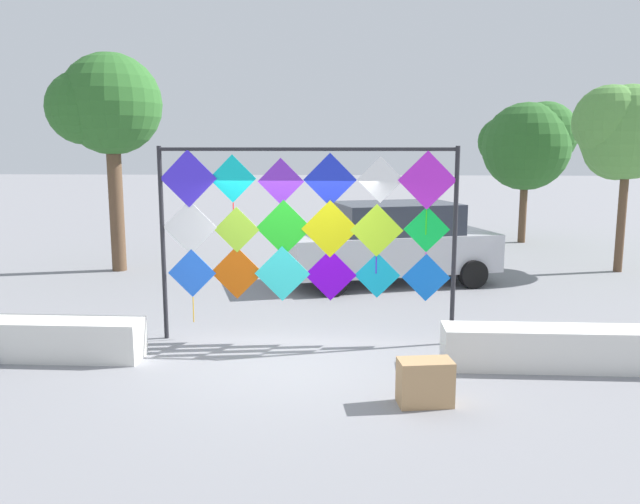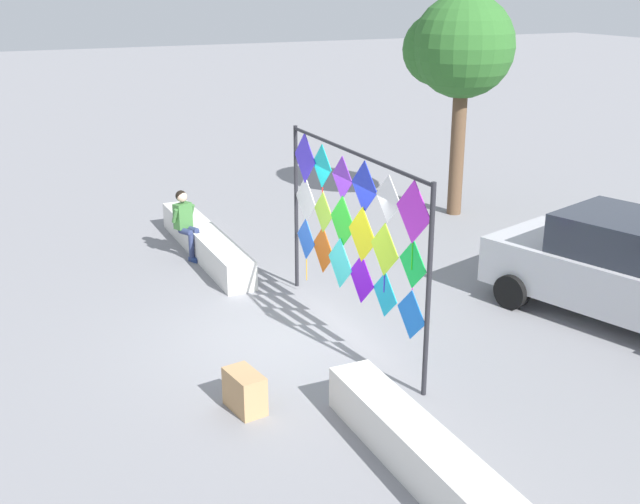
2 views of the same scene
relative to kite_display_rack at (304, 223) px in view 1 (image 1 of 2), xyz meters
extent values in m
plane|color=gray|center=(-0.13, -0.79, -1.86)|extent=(120.00, 120.00, 0.00)
cube|color=silver|center=(4.33, -1.04, -1.57)|extent=(4.67, 0.58, 0.57)
cylinder|color=#232328|center=(-2.21, 0.01, -0.35)|extent=(0.07, 0.07, 3.02)
cylinder|color=#232328|center=(2.27, -0.01, -0.35)|extent=(0.07, 0.07, 3.02)
cylinder|color=#232328|center=(0.03, 0.00, 1.11)|extent=(4.48, 0.08, 0.06)
cube|color=blue|center=(-1.76, 0.01, -0.80)|extent=(0.76, 0.02, 0.76)
cylinder|color=gold|center=(-1.76, 0.02, -1.38)|extent=(0.02, 0.02, 0.41)
cube|color=#D5570B|center=(-1.06, 0.01, -0.78)|extent=(0.83, 0.02, 0.83)
cube|color=#32E6E2|center=(-0.35, -0.01, -0.79)|extent=(0.86, 0.02, 0.86)
cube|color=#6C06DF|center=(0.40, -0.01, -0.80)|extent=(0.80, 0.02, 0.80)
cube|color=#10A8D2|center=(1.11, 0.00, -0.80)|extent=(0.71, 0.02, 0.71)
cube|color=blue|center=(1.86, 0.00, -0.82)|extent=(0.74, 0.02, 0.74)
cube|color=white|center=(-1.77, 0.01, -0.08)|extent=(0.85, 0.02, 0.85)
cube|color=#9FE031|center=(-1.05, 0.01, -0.11)|extent=(0.71, 0.02, 0.71)
cylinder|color=#6316E5|center=(-1.05, 0.02, -0.65)|extent=(0.02, 0.02, 0.37)
cube|color=#23D224|center=(-0.32, 0.01, -0.08)|extent=(0.87, 0.02, 0.87)
cylinder|color=#E516E4|center=(-0.32, 0.02, -0.74)|extent=(0.02, 0.02, 0.45)
cube|color=yellow|center=(0.39, -0.01, -0.08)|extent=(0.88, 0.02, 0.88)
cube|color=#B6F125|center=(1.10, -0.02, -0.10)|extent=(0.80, 0.02, 0.80)
cylinder|color=#5216E5|center=(1.10, -0.01, -0.63)|extent=(0.02, 0.02, 0.26)
cube|color=#0DD144|center=(1.85, 0.00, -0.08)|extent=(0.70, 0.02, 0.70)
cylinder|color=#E516AB|center=(1.85, 0.01, -0.56)|extent=(0.02, 0.02, 0.25)
cube|color=#3F2BED|center=(-1.77, 0.00, 0.67)|extent=(0.88, 0.02, 0.88)
cube|color=#0FD3D6|center=(-1.09, 0.01, 0.67)|extent=(0.73, 0.02, 0.73)
cylinder|color=red|center=(-1.09, 0.02, 0.16)|extent=(0.02, 0.02, 0.30)
cube|color=purple|center=(-0.36, 0.01, 0.63)|extent=(0.71, 0.02, 0.71)
cylinder|color=#82E516|center=(-0.36, 0.02, 0.08)|extent=(0.02, 0.02, 0.39)
cube|color=#1D31D8|center=(0.39, 0.01, 0.66)|extent=(0.81, 0.02, 0.81)
cube|color=white|center=(1.14, -0.01, 0.66)|extent=(0.70, 0.02, 0.70)
cube|color=#BC25D7|center=(1.84, -0.02, 0.66)|extent=(0.88, 0.02, 0.88)
cylinder|color=#37E516|center=(1.84, -0.01, 0.03)|extent=(0.02, 0.02, 0.38)
cube|color=#B7B7BC|center=(1.52, 4.41, -1.14)|extent=(4.98, 3.26, 0.82)
cube|color=#282D38|center=(1.67, 4.46, -0.40)|extent=(2.98, 2.43, 0.66)
cylinder|color=black|center=(0.32, 3.00, -1.55)|extent=(0.66, 0.41, 0.61)
cylinder|color=black|center=(-0.27, 4.88, -1.55)|extent=(0.66, 0.41, 0.61)
cylinder|color=black|center=(3.31, 3.94, -1.55)|extent=(0.66, 0.41, 0.61)
cylinder|color=black|center=(2.71, 5.82, -1.55)|extent=(0.66, 0.41, 0.61)
cube|color=tan|center=(1.61, -2.38, -1.58)|extent=(0.68, 0.45, 0.54)
cylinder|color=brown|center=(6.06, 10.70, -0.75)|extent=(0.23, 0.23, 2.21)
sphere|color=#2D6628|center=(6.06, 10.70, 1.16)|extent=(2.72, 2.72, 2.72)
sphere|color=#2D6628|center=(5.44, 11.27, 1.33)|extent=(1.53, 1.53, 1.53)
sphere|color=#2D6628|center=(6.62, 10.80, 1.54)|extent=(2.03, 2.03, 2.03)
cylinder|color=brown|center=(-5.03, 5.44, -0.21)|extent=(0.34, 0.34, 3.29)
sphere|color=#2D6628|center=(-5.03, 5.44, 2.15)|extent=(2.38, 2.38, 2.38)
sphere|color=#2D6628|center=(-4.83, 5.34, 2.24)|extent=(1.82, 1.82, 1.82)
sphere|color=#2D6628|center=(-5.07, 5.40, 2.49)|extent=(1.60, 1.60, 1.60)
sphere|color=#2D6628|center=(-5.57, 5.12, 2.05)|extent=(1.70, 1.70, 1.70)
cylinder|color=brown|center=(7.17, 5.98, -0.52)|extent=(0.20, 0.20, 2.68)
sphere|color=#569342|center=(7.17, 5.98, 1.49)|extent=(2.23, 2.23, 2.23)
sphere|color=#569342|center=(7.13, 6.42, 1.16)|extent=(1.63, 1.63, 1.63)
sphere|color=#569342|center=(6.70, 5.89, 1.73)|extent=(1.70, 1.70, 1.70)
sphere|color=#569342|center=(7.11, 6.48, 1.60)|extent=(1.66, 1.66, 1.66)
camera|label=1|loc=(0.78, -9.47, 1.14)|focal=35.30mm
camera|label=2|loc=(10.31, -5.32, 3.54)|focal=43.70mm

